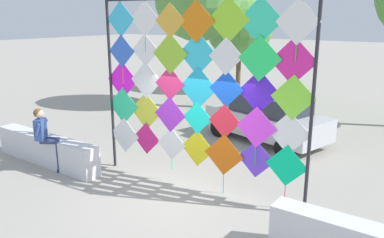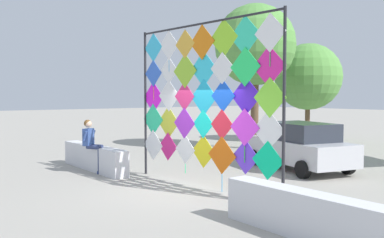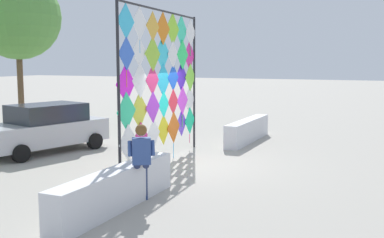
% 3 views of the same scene
% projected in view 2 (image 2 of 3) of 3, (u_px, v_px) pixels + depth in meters
% --- Properties ---
extents(ground, '(120.00, 120.00, 0.00)m').
position_uv_depth(ground, '(183.00, 192.00, 10.33)').
color(ground, '#9E998E').
extents(plaza_ledge_left, '(3.69, 0.46, 0.78)m').
position_uv_depth(plaza_ledge_left, '(94.00, 158.00, 13.31)').
color(plaza_ledge_left, silver).
rests_on(plaza_ledge_left, ground).
extents(plaza_ledge_right, '(3.69, 0.46, 0.78)m').
position_uv_depth(plaza_ledge_right, '(317.00, 218.00, 6.78)').
color(plaza_ledge_right, silver).
rests_on(plaza_ledge_right, ground).
extents(kite_display_rack, '(5.13, 0.41, 4.27)m').
position_uv_depth(kite_display_rack, '(203.00, 93.00, 10.67)').
color(kite_display_rack, '#232328').
rests_on(kite_display_rack, ground).
extents(seated_vendor, '(0.78, 0.70, 1.62)m').
position_uv_depth(seated_vendor, '(92.00, 141.00, 12.73)').
color(seated_vendor, navy).
rests_on(seated_vendor, ground).
extents(parked_car, '(4.15, 2.59, 1.50)m').
position_uv_depth(parked_car, '(299.00, 146.00, 13.42)').
color(parked_car, '#B7B7BC').
rests_on(parked_car, ground).
extents(tree_palm_like, '(3.55, 3.55, 6.34)m').
position_uv_depth(tree_palm_like, '(253.00, 47.00, 18.48)').
color(tree_palm_like, brown).
rests_on(tree_palm_like, ground).
extents(tree_far_right, '(3.37, 3.37, 4.99)m').
position_uv_depth(tree_far_right, '(309.00, 77.00, 21.51)').
color(tree_far_right, brown).
rests_on(tree_far_right, ground).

